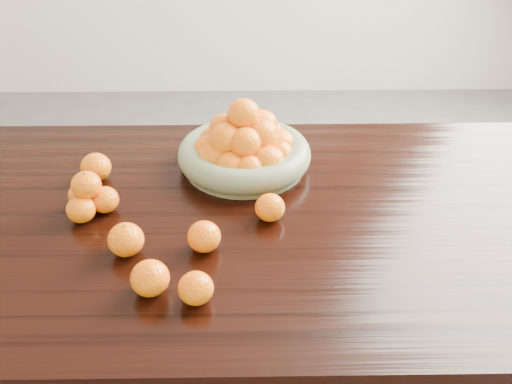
{
  "coord_description": "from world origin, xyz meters",
  "views": [
    {
      "loc": [
        -0.03,
        -1.17,
        1.59
      ],
      "look_at": [
        -0.01,
        -0.02,
        0.83
      ],
      "focal_mm": 40.0,
      "sensor_mm": 36.0,
      "label": 1
    }
  ],
  "objects_px": {
    "fruit_bowl": "(244,148)",
    "loose_orange_0": "(126,240)",
    "dining_table": "(259,242)",
    "orange_pyramid": "(89,197)"
  },
  "relations": [
    {
      "from": "dining_table",
      "to": "loose_orange_0",
      "type": "height_order",
      "value": "loose_orange_0"
    },
    {
      "from": "dining_table",
      "to": "loose_orange_0",
      "type": "bearing_deg",
      "value": -154.04
    },
    {
      "from": "dining_table",
      "to": "fruit_bowl",
      "type": "bearing_deg",
      "value": 99.0
    },
    {
      "from": "fruit_bowl",
      "to": "loose_orange_0",
      "type": "distance_m",
      "value": 0.47
    },
    {
      "from": "dining_table",
      "to": "orange_pyramid",
      "type": "bearing_deg",
      "value": 178.07
    },
    {
      "from": "dining_table",
      "to": "fruit_bowl",
      "type": "distance_m",
      "value": 0.28
    },
    {
      "from": "fruit_bowl",
      "to": "orange_pyramid",
      "type": "relative_size",
      "value": 2.77
    },
    {
      "from": "orange_pyramid",
      "to": "loose_orange_0",
      "type": "relative_size",
      "value": 1.63
    },
    {
      "from": "fruit_bowl",
      "to": "loose_orange_0",
      "type": "bearing_deg",
      "value": -125.22
    },
    {
      "from": "dining_table",
      "to": "orange_pyramid",
      "type": "xyz_separation_m",
      "value": [
        -0.43,
        0.01,
        0.14
      ]
    }
  ]
}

